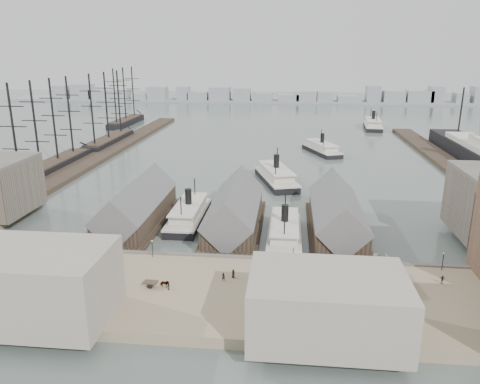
# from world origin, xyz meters

# --- Properties ---
(ground) EXTENTS (900.00, 900.00, 0.00)m
(ground) POSITION_xyz_m (0.00, 0.00, 0.00)
(ground) COLOR #4D5955
(ground) RESTS_ON ground
(quay) EXTENTS (180.00, 30.00, 2.00)m
(quay) POSITION_xyz_m (0.00, -20.00, 1.00)
(quay) COLOR #88785B
(quay) RESTS_ON ground
(seawall) EXTENTS (180.00, 1.20, 2.30)m
(seawall) POSITION_xyz_m (0.00, -5.20, 1.15)
(seawall) COLOR #59544C
(seawall) RESTS_ON ground
(west_wharf) EXTENTS (10.00, 220.00, 1.60)m
(west_wharf) POSITION_xyz_m (-68.00, 100.00, 0.80)
(west_wharf) COLOR #2D231C
(west_wharf) RESTS_ON ground
(east_wharf) EXTENTS (10.00, 180.00, 1.60)m
(east_wharf) POSITION_xyz_m (78.00, 90.00, 0.80)
(east_wharf) COLOR #2D231C
(east_wharf) RESTS_ON ground
(ferry_shed_west) EXTENTS (14.00, 42.00, 12.60)m
(ferry_shed_west) POSITION_xyz_m (-26.00, 16.88, 4.64)
(ferry_shed_west) COLOR #2D231C
(ferry_shed_west) RESTS_ON ground
(ferry_shed_center) EXTENTS (14.00, 42.00, 12.60)m
(ferry_shed_center) POSITION_xyz_m (0.00, 16.88, 4.64)
(ferry_shed_center) COLOR #2D231C
(ferry_shed_center) RESTS_ON ground
(ferry_shed_east) EXTENTS (14.00, 42.00, 12.60)m
(ferry_shed_east) POSITION_xyz_m (26.00, 16.88, 4.64)
(ferry_shed_east) COLOR #2D231C
(ferry_shed_east) RESTS_ON ground
(street_bldg_center) EXTENTS (24.00, 16.00, 10.00)m
(street_bldg_center) POSITION_xyz_m (20.00, -32.00, 7.00)
(street_bldg_center) COLOR gray
(street_bldg_center) RESTS_ON quay
(street_bldg_west) EXTENTS (30.00, 16.00, 12.00)m
(street_bldg_west) POSITION_xyz_m (-30.00, -32.00, 8.00)
(street_bldg_west) COLOR gray
(street_bldg_west) RESTS_ON quay
(lamp_post_far_w) EXTENTS (0.44, 0.44, 3.92)m
(lamp_post_far_w) POSITION_xyz_m (-45.00, -7.00, 4.71)
(lamp_post_far_w) COLOR black
(lamp_post_far_w) RESTS_ON quay
(lamp_post_near_w) EXTENTS (0.44, 0.44, 3.92)m
(lamp_post_near_w) POSITION_xyz_m (-15.00, -7.00, 4.71)
(lamp_post_near_w) COLOR black
(lamp_post_near_w) RESTS_ON quay
(lamp_post_near_e) EXTENTS (0.44, 0.44, 3.92)m
(lamp_post_near_e) POSITION_xyz_m (15.00, -7.00, 4.71)
(lamp_post_near_e) COLOR black
(lamp_post_near_e) RESTS_ON quay
(lamp_post_far_e) EXTENTS (0.44, 0.44, 3.92)m
(lamp_post_far_e) POSITION_xyz_m (45.00, -7.00, 4.71)
(lamp_post_far_e) COLOR black
(lamp_post_far_e) RESTS_ON quay
(far_shore) EXTENTS (500.00, 40.00, 15.72)m
(far_shore) POSITION_xyz_m (-2.07, 334.14, 3.91)
(far_shore) COLOR gray
(far_shore) RESTS_ON ground
(ferry_docked_west) EXTENTS (8.18, 27.27, 9.74)m
(ferry_docked_west) POSITION_xyz_m (-13.00, 20.77, 2.28)
(ferry_docked_west) COLOR black
(ferry_docked_west) RESTS_ON ground
(ferry_docked_east) EXTENTS (8.04, 26.80, 9.57)m
(ferry_docked_east) POSITION_xyz_m (13.00, 10.35, 2.24)
(ferry_docked_east) COLOR black
(ferry_docked_east) RESTS_ON ground
(ferry_open_near) EXTENTS (17.36, 31.46, 10.76)m
(ferry_open_near) POSITION_xyz_m (9.37, 62.35, 2.52)
(ferry_open_near) COLOR black
(ferry_open_near) RESTS_ON ground
(ferry_open_mid) EXTENTS (17.63, 28.13, 9.66)m
(ferry_open_mid) POSITION_xyz_m (28.46, 114.26, 2.26)
(ferry_open_mid) COLOR black
(ferry_open_mid) RESTS_ON ground
(ferry_open_far) EXTENTS (11.95, 32.14, 11.24)m
(ferry_open_far) POSITION_xyz_m (63.17, 188.70, 2.64)
(ferry_open_far) COLOR black
(ferry_open_far) RESTS_ON ground
(sailing_ship_near) EXTENTS (8.48, 58.45, 34.88)m
(sailing_ship_near) POSITION_xyz_m (-77.08, 68.26, 2.56)
(sailing_ship_near) COLOR black
(sailing_ship_near) RESTS_ON ground
(sailing_ship_mid) EXTENTS (8.55, 49.38, 35.13)m
(sailing_ship_mid) POSITION_xyz_m (-74.90, 123.47, 2.52)
(sailing_ship_mid) COLOR black
(sailing_ship_mid) RESTS_ON ground
(sailing_ship_far) EXTENTS (8.51, 47.29, 34.99)m
(sailing_ship_far) POSITION_xyz_m (-89.04, 189.30, 2.53)
(sailing_ship_far) COLOR black
(sailing_ship_far) RESTS_ON ground
(tram) EXTENTS (3.86, 10.30, 3.58)m
(tram) POSITION_xyz_m (32.80, -13.16, 3.83)
(tram) COLOR black
(tram) RESTS_ON quay
(horse_cart_center) EXTENTS (4.82, 1.69, 1.44)m
(horse_cart_center) POSITION_xyz_m (-10.01, -19.98, 2.77)
(horse_cart_center) COLOR black
(horse_cart_center) RESTS_ON quay
(horse_cart_right) EXTENTS (4.84, 2.83, 1.62)m
(horse_cart_right) POSITION_xyz_m (15.90, -21.83, 2.82)
(horse_cart_right) COLOR black
(horse_cart_right) RESTS_ON quay
(pedestrian_2) EXTENTS (1.08, 0.65, 1.63)m
(pedestrian_2) POSITION_xyz_m (-24.72, -10.89, 2.82)
(pedestrian_2) COLOR black
(pedestrian_2) RESTS_ON quay
(pedestrian_3) EXTENTS (0.58, 1.04, 1.67)m
(pedestrian_3) POSITION_xyz_m (-8.02, -20.70, 2.84)
(pedestrian_3) COLOR black
(pedestrian_3) RESTS_ON quay
(pedestrian_4) EXTENTS (1.00, 0.95, 1.72)m
(pedestrian_4) POSITION_xyz_m (3.38, -14.71, 2.86)
(pedestrian_4) COLOR black
(pedestrian_4) RESTS_ON quay
(pedestrian_5) EXTENTS (0.66, 0.50, 1.72)m
(pedestrian_5) POSITION_xyz_m (1.62, -16.16, 2.86)
(pedestrian_5) COLOR black
(pedestrian_5) RESTS_ON quay
(pedestrian_6) EXTENTS (0.70, 0.86, 1.63)m
(pedestrian_6) POSITION_xyz_m (19.77, -8.00, 2.82)
(pedestrian_6) COLOR black
(pedestrian_6) RESTS_ON quay
(pedestrian_7) EXTENTS (1.18, 1.16, 1.63)m
(pedestrian_7) POSITION_xyz_m (25.14, -22.82, 2.81)
(pedestrian_7) COLOR black
(pedestrian_7) RESTS_ON quay
(pedestrian_8) EXTENTS (1.10, 0.75, 1.73)m
(pedestrian_8) POSITION_xyz_m (43.24, -12.95, 2.86)
(pedestrian_8) COLOR black
(pedestrian_8) RESTS_ON quay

